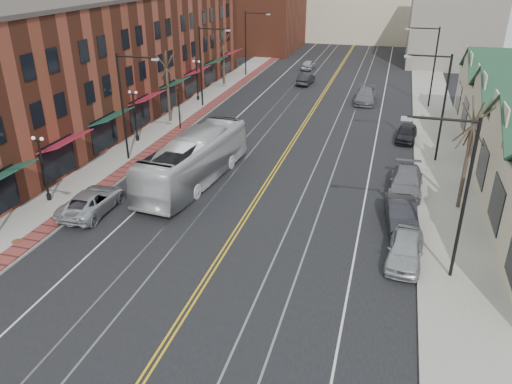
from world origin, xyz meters
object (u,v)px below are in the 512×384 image
Objects in this scene: transit_bus at (195,160)px; parked_car_d at (407,133)px; parked_car_c at (406,182)px; parked_suv at (92,201)px; parked_car_b at (401,214)px; parked_car_a at (405,250)px.

transit_bus is 3.04× the size of parked_car_d.
transit_bus is 2.37× the size of parked_car_c.
parked_car_d is at bearing -135.84° from parked_suv.
parked_car_d is (14.15, 13.10, -1.01)m from transit_bus.
parked_car_b is 1.15× the size of parked_car_d.
parked_suv reaches higher than parked_car_d.
parked_car_a is at bearing -84.97° from parked_car_d.
transit_bus is 2.34× the size of parked_suv.
transit_bus is 19.31m from parked_car_d.
parked_car_d is at bearing 91.89° from parked_car_c.
transit_bus reaches higher than parked_car_c.
parked_car_c is at bearing -84.97° from parked_car_d.
parked_car_b is 15.72m from parked_car_d.
parked_suv is 18.61m from parked_car_a.
transit_bus reaches higher than parked_car_b.
parked_car_a reaches higher than parked_suv.
parked_suv is 20.33m from parked_car_c.
parked_suv is at bearing -129.41° from parked_car_d.
parked_car_c is (18.60, 8.20, 0.02)m from parked_suv.
parked_car_c is (0.26, 4.94, -0.01)m from parked_car_b.
parked_car_b is 4.95m from parked_car_c.
parked_suv is (-4.45, -5.86, -0.97)m from transit_bus.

